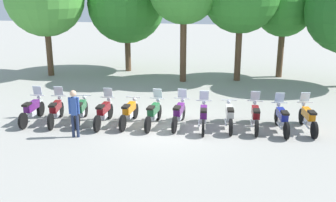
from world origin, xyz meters
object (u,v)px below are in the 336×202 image
at_px(motorcycle_9, 255,116).
at_px(motorcycle_11, 308,118).
at_px(motorcycle_2, 81,110).
at_px(motorcycle_3, 104,112).
at_px(motorcycle_6, 179,113).
at_px(person_0, 74,110).
at_px(motorcycle_10, 282,118).
at_px(motorcycle_1, 56,110).
at_px(motorcycle_5, 154,113).
at_px(tree_4, 284,8).
at_px(motorcycle_7, 203,116).
at_px(motorcycle_0, 32,110).
at_px(tree_1, 126,4).
at_px(motorcycle_4, 129,112).
at_px(motorcycle_8, 229,116).

distance_m(motorcycle_9, motorcycle_11, 1.98).
distance_m(motorcycle_2, motorcycle_3, 1.00).
xyz_separation_m(motorcycle_6, person_0, (-3.55, -1.89, 0.54)).
xyz_separation_m(motorcycle_3, motorcycle_10, (6.92, 0.49, 0.00)).
xyz_separation_m(motorcycle_1, motorcycle_5, (3.97, 0.35, 0.00)).
relative_size(motorcycle_3, tree_4, 0.38).
xyz_separation_m(motorcycle_7, motorcycle_10, (2.96, 0.24, 0.00)).
height_order(motorcycle_0, motorcycle_3, same).
distance_m(motorcycle_10, motorcycle_11, 1.01).
height_order(person_0, tree_4, tree_4).
height_order(motorcycle_3, person_0, person_0).
xyz_separation_m(motorcycle_9, tree_1, (-7.71, 9.38, 3.67)).
height_order(motorcycle_4, motorcycle_10, motorcycle_10).
bearing_deg(motorcycle_9, motorcycle_4, 91.83).
relative_size(motorcycle_0, motorcycle_4, 1.00).
distance_m(motorcycle_3, person_0, 1.69).
distance_m(motorcycle_1, motorcycle_6, 4.98).
bearing_deg(tree_1, motorcycle_6, -63.54).
relative_size(motorcycle_4, motorcycle_9, 1.00).
distance_m(motorcycle_2, motorcycle_11, 8.92).
relative_size(motorcycle_0, motorcycle_1, 1.01).
bearing_deg(motorcycle_7, motorcycle_2, 87.11).
bearing_deg(motorcycle_0, motorcycle_8, -87.45).
distance_m(tree_1, tree_4, 9.39).
distance_m(motorcycle_0, motorcycle_10, 9.91).
xyz_separation_m(motorcycle_0, tree_1, (1.19, 10.16, 3.67)).
bearing_deg(person_0, tree_1, -4.83).
height_order(motorcycle_10, tree_4, tree_4).
bearing_deg(tree_4, motorcycle_5, -120.22).
relative_size(motorcycle_11, tree_1, 0.33).
bearing_deg(motorcycle_9, motorcycle_7, 96.41).
distance_m(motorcycle_4, motorcycle_11, 6.93).
xyz_separation_m(motorcycle_6, motorcycle_9, (2.96, 0.16, 0.00)).
distance_m(motorcycle_1, motorcycle_9, 7.95).
xyz_separation_m(motorcycle_5, motorcycle_8, (2.96, 0.27, -0.01)).
height_order(motorcycle_6, tree_4, tree_4).
bearing_deg(motorcycle_5, motorcycle_1, 98.79).
relative_size(motorcycle_3, motorcycle_11, 1.00).
relative_size(motorcycle_8, tree_4, 0.38).
bearing_deg(motorcycle_11, motorcycle_10, 94.43).
bearing_deg(motorcycle_10, motorcycle_11, -84.91).
bearing_deg(motorcycle_3, motorcycle_9, -84.82).
xyz_separation_m(motorcycle_5, motorcycle_9, (3.95, 0.33, 0.00)).
bearing_deg(tree_4, motorcycle_9, -100.20).
distance_m(motorcycle_10, tree_4, 10.05).
xyz_separation_m(motorcycle_2, motorcycle_5, (2.97, 0.13, 0.01)).
height_order(motorcycle_3, motorcycle_4, motorcycle_3).
height_order(motorcycle_1, person_0, person_0).
relative_size(motorcycle_5, person_0, 1.23).
xyz_separation_m(motorcycle_0, motorcycle_2, (1.97, 0.32, -0.01)).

